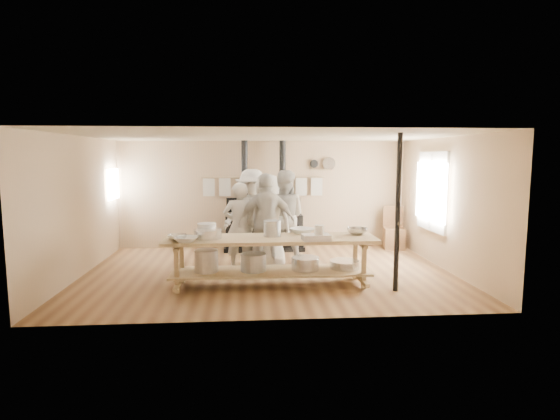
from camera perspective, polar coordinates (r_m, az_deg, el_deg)
The scene contains 24 objects.
ground at distance 8.53m, azimuth -1.53°, elevation -8.10°, with size 7.00×7.00×0.00m, color brown.
room_shell at distance 8.26m, azimuth -1.57°, elevation 2.84°, with size 7.00×7.00×7.00m.
window_right at distance 9.67m, azimuth 19.28°, elevation 2.31°, with size 0.09×1.50×1.65m.
left_opening at distance 10.69m, azimuth -20.95°, elevation 3.19°, with size 0.00×0.90×0.90m.
stove at distance 10.49m, azimuth -2.14°, elevation -2.36°, with size 1.90×0.75×2.60m.
towel_rail at distance 10.66m, azimuth -2.19°, elevation 3.40°, with size 3.00×0.04×0.47m.
back_wall_shelf at distance 10.83m, azimuth 5.60°, elevation 5.79°, with size 0.63×0.14×0.32m.
prep_table at distance 7.53m, azimuth -1.27°, elevation -6.05°, with size 3.60×0.90×0.85m.
support_post at distance 7.36m, azimuth 15.13°, elevation -0.43°, with size 0.08×0.08×2.60m, color black.
cook_far_left at distance 8.58m, azimuth -5.31°, elevation -2.13°, with size 0.63×0.41×1.73m, color #ADA499.
cook_left at distance 9.14m, azimuth 0.48°, elevation -0.88°, with size 0.94×0.74×1.94m, color #ADA499.
cook_center at distance 8.58m, azimuth -1.65°, elevation -1.54°, with size 0.93×0.60×1.90m, color #ADA499.
cook_right at distance 8.41m, azimuth -1.75°, elevation -1.67°, with size 1.12×0.47×1.91m, color #ADA499.
cook_by_window at distance 9.63m, azimuth -3.65°, elevation -0.46°, with size 1.26×0.72×1.95m, color #ADA499.
chair at distance 10.97m, azimuth 14.65°, elevation -3.34°, with size 0.55×0.55×1.02m.
bowl_white_a at distance 7.19m, azimuth -12.17°, elevation -3.78°, with size 0.37×0.37×0.09m, color white.
bowl_steel_a at distance 7.38m, azimuth -13.28°, elevation -3.51°, with size 0.32×0.32×0.10m, color silver.
bowl_white_b at distance 7.83m, azimuth 2.89°, elevation -2.73°, with size 0.40×0.40×0.10m, color white.
bowl_steel_b at distance 7.87m, azimuth 10.06°, elevation -2.73°, with size 0.36×0.36×0.11m, color silver.
roasting_pan at distance 7.21m, azimuth 4.72°, elevation -3.58°, with size 0.45×0.30×0.10m, color #B2B2B7.
mixing_bowl_large at distance 7.48m, azimuth -9.41°, elevation -3.08°, with size 0.47×0.47×0.15m, color silver.
bucket_galv at distance 7.55m, azimuth -1.02°, elevation -2.41°, with size 0.30×0.30×0.27m, color gray.
deep_bowl_enamel at distance 7.80m, azimuth -9.54°, elevation -2.47°, with size 0.33×0.33×0.20m, color white.
pitcher at distance 7.21m, azimuth 5.14°, elevation -2.98°, with size 0.16×0.16×0.25m, color white.
Camera 1 is at (-0.40, -8.23, 2.21)m, focal length 28.00 mm.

